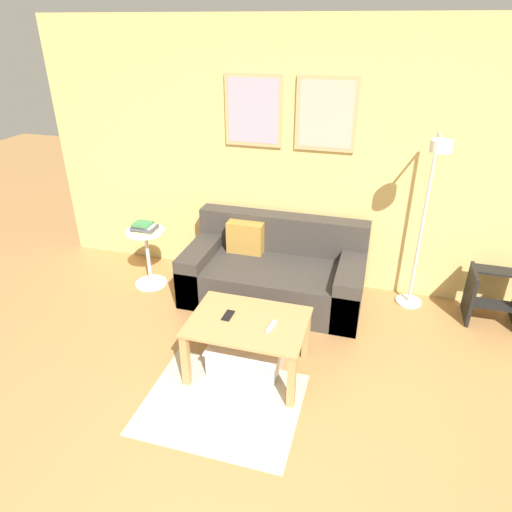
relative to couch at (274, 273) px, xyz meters
The scene contains 11 objects.
wall_back 1.14m from the couch, 63.84° to the left, with size 5.60×0.09×2.55m.
area_rug 1.55m from the couch, 90.15° to the right, with size 1.12×0.93×0.01m, color #C1B299.
couch is the anchor object (origin of this frame).
coffee_table 1.13m from the couch, 86.20° to the right, with size 0.88×0.64×0.47m.
storage_bin 1.10m from the couch, 87.41° to the right, with size 0.57×0.43×0.22m.
floor_lamp 1.54m from the couch, ahead, with size 0.25×0.54×1.67m.
side_table 1.32m from the couch, behind, with size 0.39×0.39×0.62m.
book_stack 1.37m from the couch, behind, with size 0.24×0.18×0.09m.
remote_control 1.21m from the couch, 77.07° to the right, with size 0.04×0.15×0.02m, color #99999E.
cell_phone 1.13m from the couch, 94.69° to the right, with size 0.07×0.14×0.01m, color black.
step_stool 2.03m from the couch, ahead, with size 0.46×0.37×0.49m.
Camera 1 is at (0.69, -1.34, 2.48)m, focal length 32.00 mm.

